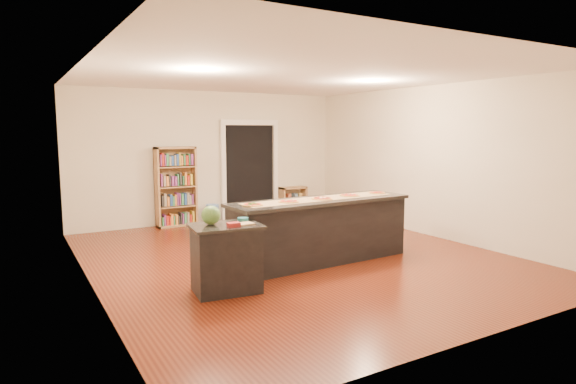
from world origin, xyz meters
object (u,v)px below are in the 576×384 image
kitchen_island (320,230)px  side_counter (226,258)px  watermelon (211,215)px  bookshelf (176,187)px  waste_bin (212,214)px  low_shelf (293,200)px

kitchen_island → side_counter: (-1.77, -0.56, -0.06)m
side_counter → watermelon: 0.56m
kitchen_island → bookshelf: 3.92m
kitchen_island → side_counter: 1.86m
watermelon → kitchen_island: bearing=13.6°
waste_bin → low_shelf: bearing=1.8°
side_counter → waste_bin: side_counter is taller
kitchen_island → low_shelf: bearing=62.2°
side_counter → bookshelf: (0.73, 4.32, 0.40)m
kitchen_island → bookshelf: size_ratio=1.76×
low_shelf → waste_bin: size_ratio=1.62×
kitchen_island → watermelon: size_ratio=12.44×
bookshelf → waste_bin: 0.98m
low_shelf → waste_bin: bearing=-178.2°
low_shelf → watermelon: 5.66m
bookshelf → low_shelf: 2.86m
watermelon → side_counter: bearing=-31.1°
kitchen_island → low_shelf: size_ratio=4.47×
side_counter → waste_bin: size_ratio=2.12×
waste_bin → watermelon: (-1.64, -4.17, 0.76)m
side_counter → waste_bin: (1.49, 4.26, -0.22)m
kitchen_island → side_counter: size_ratio=3.42×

